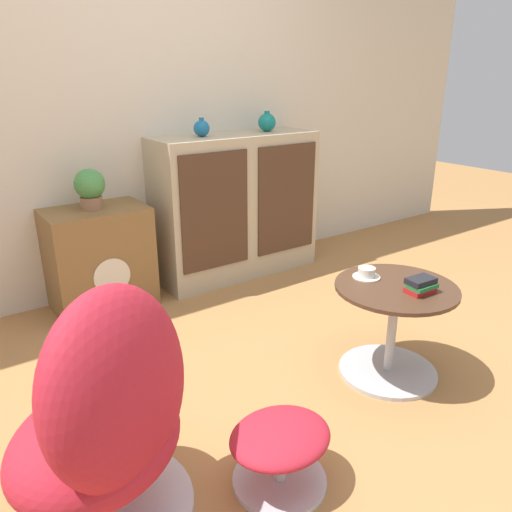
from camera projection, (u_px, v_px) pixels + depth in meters
The scene contains 12 objects.
ground_plane at pixel (298, 403), 2.23m from camera, with size 12.00×12.00×0.00m, color #A87542.
wall_back at pixel (127, 87), 3.08m from camera, with size 6.40×0.06×2.60m.
sideboard at pixel (236, 206), 3.52m from camera, with size 1.17×0.42×1.00m.
tv_console at pixel (100, 259), 3.06m from camera, with size 0.59×0.40×0.63m.
egg_chair at pixel (108, 417), 1.53m from camera, with size 0.80×0.79×0.85m.
ottoman at pixel (280, 445), 1.74m from camera, with size 0.37×0.34×0.25m.
coffee_table at pixel (392, 326), 2.36m from camera, with size 0.56×0.56×0.47m.
vase_leftmost at pixel (202, 128), 3.20m from camera, with size 0.10×0.10×0.12m.
vase_inner_left at pixel (267, 122), 3.48m from camera, with size 0.12×0.12×0.14m.
potted_plant at pixel (90, 187), 2.90m from camera, with size 0.18×0.18×0.24m.
teacup at pixel (367, 274), 2.38m from camera, with size 0.13×0.13×0.05m.
book_stack at pixel (421, 285), 2.21m from camera, with size 0.13×0.10×0.07m.
Camera 1 is at (-1.23, -1.41, 1.39)m, focal length 35.00 mm.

